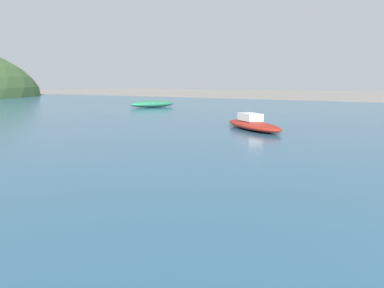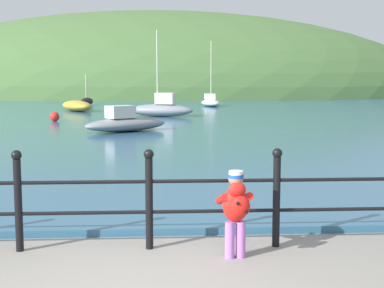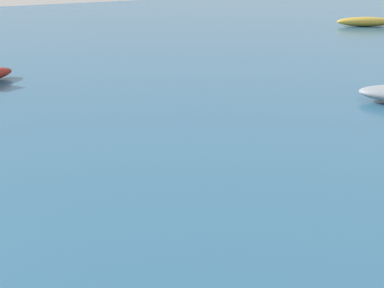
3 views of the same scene
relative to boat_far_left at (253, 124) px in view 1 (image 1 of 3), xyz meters
name	(u,v)px [view 1 (image 1 of 3)]	position (x,y,z in m)	size (l,w,h in m)	color
boat_far_left	(253,124)	(0.00, 0.00, 0.00)	(3.79, 4.33, 0.74)	maroon
boat_white_sailboat	(152,104)	(9.56, 13.71, 0.06)	(4.25, 3.02, 0.60)	#287551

